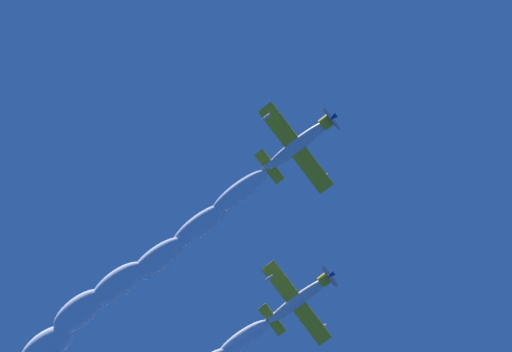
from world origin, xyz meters
name	(u,v)px	position (x,y,z in m)	size (l,w,h in m)	color
airplane_lead	(300,143)	(-5.17, -0.49, 76.80)	(7.38, 6.89, 2.91)	silver
airplane_left_wingman	(300,299)	(5.38, 8.08, 78.15)	(7.41, 6.92, 3.00)	silver
smoke_trail_lead	(115,290)	(-5.32, 17.85, 76.19)	(3.07, 25.44, 2.82)	white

